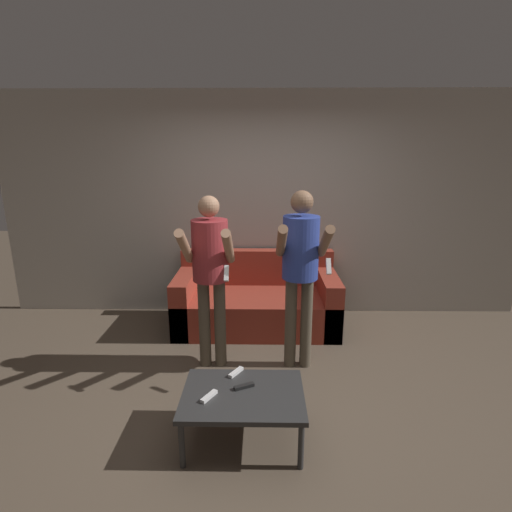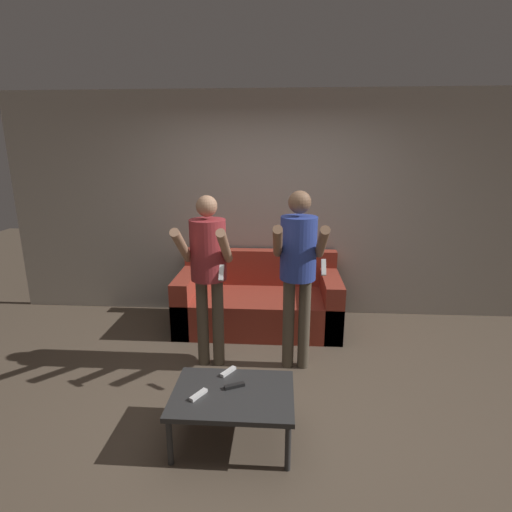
{
  "view_description": "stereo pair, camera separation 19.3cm",
  "coord_description": "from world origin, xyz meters",
  "px_view_note": "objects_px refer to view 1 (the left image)",
  "views": [
    {
      "loc": [
        -0.02,
        -2.93,
        2.03
      ],
      "look_at": [
        -0.08,
        0.99,
        0.98
      ],
      "focal_mm": 28.0,
      "sensor_mm": 36.0,
      "label": 1
    },
    {
      "loc": [
        0.18,
        -2.92,
        2.03
      ],
      "look_at": [
        -0.08,
        0.99,
        0.98
      ],
      "focal_mm": 28.0,
      "sensor_mm": 36.0,
      "label": 2
    }
  ],
  "objects_px": {
    "person_standing_right": "(300,261)",
    "person_standing_left": "(210,264)",
    "remote_mid": "(244,386)",
    "remote_near": "(209,396)",
    "couch": "(257,303)",
    "coffee_table": "(243,398)",
    "remote_far": "(236,372)"
  },
  "relations": [
    {
      "from": "remote_far",
      "to": "person_standing_right",
      "type": "bearing_deg",
      "value": 54.76
    },
    {
      "from": "couch",
      "to": "person_standing_left",
      "type": "xyz_separation_m",
      "value": [
        -0.41,
        -0.93,
        0.74
      ]
    },
    {
      "from": "person_standing_left",
      "to": "remote_far",
      "type": "relative_size",
      "value": 11.27
    },
    {
      "from": "couch",
      "to": "remote_mid",
      "type": "relative_size",
      "value": 12.27
    },
    {
      "from": "coffee_table",
      "to": "remote_far",
      "type": "bearing_deg",
      "value": 104.7
    },
    {
      "from": "remote_near",
      "to": "remote_mid",
      "type": "xyz_separation_m",
      "value": [
        0.24,
        0.12,
        0.0
      ]
    },
    {
      "from": "person_standing_right",
      "to": "remote_mid",
      "type": "relative_size",
      "value": 11.18
    },
    {
      "from": "person_standing_right",
      "to": "person_standing_left",
      "type": "bearing_deg",
      "value": -179.96
    },
    {
      "from": "person_standing_right",
      "to": "coffee_table",
      "type": "height_order",
      "value": "person_standing_right"
    },
    {
      "from": "remote_far",
      "to": "couch",
      "type": "bearing_deg",
      "value": 85.49
    },
    {
      "from": "person_standing_right",
      "to": "remote_mid",
      "type": "distance_m",
      "value": 1.25
    },
    {
      "from": "person_standing_right",
      "to": "remote_near",
      "type": "distance_m",
      "value": 1.45
    },
    {
      "from": "couch",
      "to": "person_standing_left",
      "type": "distance_m",
      "value": 1.26
    },
    {
      "from": "coffee_table",
      "to": "remote_near",
      "type": "distance_m",
      "value": 0.24
    },
    {
      "from": "person_standing_right",
      "to": "coffee_table",
      "type": "distance_m",
      "value": 1.33
    },
    {
      "from": "coffee_table",
      "to": "remote_near",
      "type": "bearing_deg",
      "value": -165.5
    },
    {
      "from": "person_standing_right",
      "to": "coffee_table",
      "type": "relative_size",
      "value": 1.97
    },
    {
      "from": "couch",
      "to": "remote_mid",
      "type": "height_order",
      "value": "couch"
    },
    {
      "from": "couch",
      "to": "remote_far",
      "type": "relative_size",
      "value": 12.72
    },
    {
      "from": "coffee_table",
      "to": "couch",
      "type": "bearing_deg",
      "value": 87.99
    },
    {
      "from": "coffee_table",
      "to": "remote_far",
      "type": "xyz_separation_m",
      "value": [
        -0.07,
        0.25,
        0.05
      ]
    },
    {
      "from": "couch",
      "to": "person_standing_right",
      "type": "xyz_separation_m",
      "value": [
        0.41,
        -0.93,
        0.77
      ]
    },
    {
      "from": "coffee_table",
      "to": "remote_mid",
      "type": "height_order",
      "value": "remote_mid"
    },
    {
      "from": "person_standing_right",
      "to": "remote_far",
      "type": "relative_size",
      "value": 11.58
    },
    {
      "from": "coffee_table",
      "to": "remote_mid",
      "type": "distance_m",
      "value": 0.08
    },
    {
      "from": "couch",
      "to": "person_standing_right",
      "type": "relative_size",
      "value": 1.1
    },
    {
      "from": "remote_mid",
      "to": "remote_far",
      "type": "relative_size",
      "value": 1.04
    },
    {
      "from": "remote_far",
      "to": "coffee_table",
      "type": "bearing_deg",
      "value": -75.3
    },
    {
      "from": "person_standing_left",
      "to": "remote_near",
      "type": "height_order",
      "value": "person_standing_left"
    },
    {
      "from": "couch",
      "to": "remote_far",
      "type": "height_order",
      "value": "couch"
    },
    {
      "from": "remote_mid",
      "to": "remote_far",
      "type": "xyz_separation_m",
      "value": [
        -0.07,
        0.18,
        0.0
      ]
    },
    {
      "from": "remote_mid",
      "to": "couch",
      "type": "bearing_deg",
      "value": 88.07
    }
  ]
}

